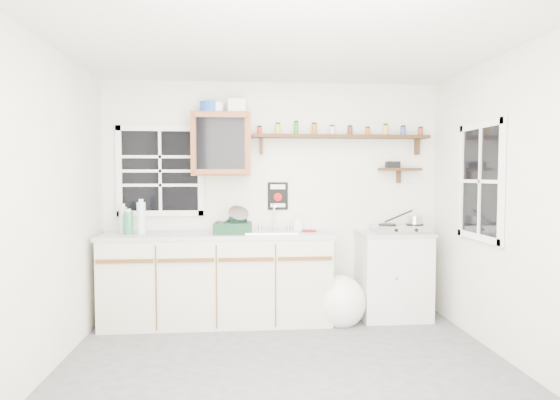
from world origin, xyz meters
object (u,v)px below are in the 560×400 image
at_px(spice_shelf, 341,136).
at_px(dish_rack, 234,225).
at_px(upper_cabinet, 221,144).
at_px(right_cabinet, 393,274).
at_px(hotplate, 401,228).
at_px(main_cabinet, 218,278).

height_order(spice_shelf, dish_rack, spice_shelf).
height_order(upper_cabinet, spice_shelf, upper_cabinet).
bearing_deg(right_cabinet, upper_cabinet, 176.24).
relative_size(upper_cabinet, hotplate, 1.10).
xyz_separation_m(upper_cabinet, spice_shelf, (1.27, 0.07, 0.10)).
relative_size(spice_shelf, hotplate, 3.23).
bearing_deg(main_cabinet, upper_cabinet, 76.32).
bearing_deg(dish_rack, hotplate, 5.61).
bearing_deg(dish_rack, upper_cabinet, 125.67).
distance_m(right_cabinet, dish_rack, 1.76).
height_order(main_cabinet, upper_cabinet, upper_cabinet).
xyz_separation_m(right_cabinet, dish_rack, (-1.67, -0.09, 0.55)).
distance_m(spice_shelf, hotplate, 1.17).
xyz_separation_m(upper_cabinet, dish_rack, (0.13, -0.21, -0.82)).
xyz_separation_m(dish_rack, hotplate, (1.74, 0.07, -0.06)).
height_order(right_cabinet, hotplate, hotplate).
xyz_separation_m(right_cabinet, spice_shelf, (-0.53, 0.19, 1.47)).
bearing_deg(main_cabinet, dish_rack, -21.67).
relative_size(right_cabinet, spice_shelf, 0.48).
distance_m(main_cabinet, dish_rack, 0.58).
bearing_deg(right_cabinet, spice_shelf, 160.37).
height_order(main_cabinet, right_cabinet, main_cabinet).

